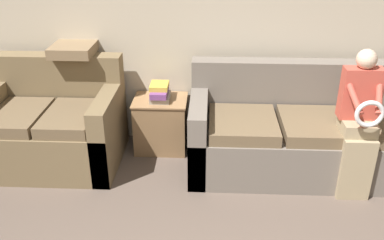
% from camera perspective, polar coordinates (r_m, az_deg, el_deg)
% --- Properties ---
extents(wall_back, '(7.68, 0.06, 2.55)m').
position_cam_1_polar(wall_back, '(4.33, 4.60, 12.85)').
color(wall_back, beige).
rests_on(wall_back, ground_plane).
extents(couch_main, '(2.28, 0.92, 0.97)m').
position_cam_1_polar(couch_main, '(4.23, 15.44, -1.85)').
color(couch_main, '#70665B').
rests_on(couch_main, ground_plane).
extents(couch_side, '(1.31, 0.94, 0.99)m').
position_cam_1_polar(couch_side, '(4.40, -18.12, -0.96)').
color(couch_side, brown).
rests_on(couch_side, ground_plane).
extents(child_left_seated, '(0.33, 0.37, 1.27)m').
position_cam_1_polar(child_left_seated, '(3.82, 21.43, 0.04)').
color(child_left_seated, tan).
rests_on(child_left_seated, ground_plane).
extents(side_shelf, '(0.54, 0.44, 0.55)m').
position_cam_1_polar(side_shelf, '(4.43, -4.16, -0.43)').
color(side_shelf, olive).
rests_on(side_shelf, ground_plane).
extents(book_stack, '(0.20, 0.31, 0.16)m').
position_cam_1_polar(book_stack, '(4.29, -4.32, 3.71)').
color(book_stack, gray).
rests_on(book_stack, side_shelf).
extents(throw_pillow, '(0.40, 0.40, 0.10)m').
position_cam_1_polar(throw_pillow, '(4.38, -15.56, 9.02)').
color(throw_pillow, '#846B4C').
rests_on(throw_pillow, couch_side).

